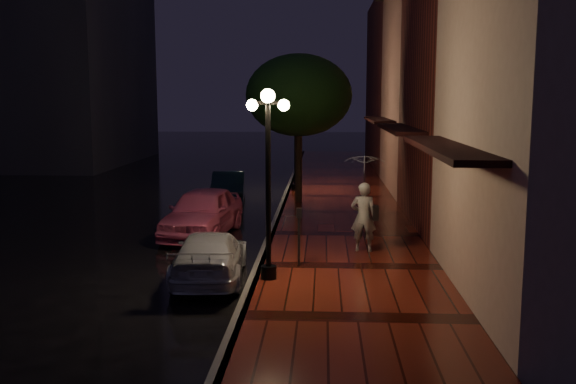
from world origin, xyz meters
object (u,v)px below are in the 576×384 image
at_px(silver_car, 210,256).
at_px(streetlamp_far, 296,135).
at_px(street_tree, 299,98).
at_px(parking_meter, 299,231).
at_px(navy_car, 229,187).
at_px(streetlamp_near, 268,173).
at_px(woman_with_umbrella, 364,188).
at_px(pink_car, 203,212).

bearing_deg(silver_car, streetlamp_far, -100.03).
distance_m(street_tree, parking_meter, 10.28).
distance_m(streetlamp_far, street_tree, 3.44).
relative_size(street_tree, parking_meter, 4.04).
bearing_deg(navy_car, street_tree, -18.93).
bearing_deg(navy_car, streetlamp_far, 35.44).
distance_m(streetlamp_near, street_tree, 11.12).
bearing_deg(woman_with_umbrella, street_tree, -69.17).
xyz_separation_m(pink_car, parking_meter, (3.14, -3.89, 0.27)).
bearing_deg(streetlamp_far, streetlamp_near, -90.00).
xyz_separation_m(streetlamp_near, streetlamp_far, (0.00, 14.00, 0.00)).
xyz_separation_m(streetlamp_near, woman_with_umbrella, (2.33, 2.80, -0.71)).
bearing_deg(pink_car, parking_meter, -44.71).
relative_size(woman_with_umbrella, parking_meter, 1.83).
height_order(streetlamp_near, streetlamp_far, same).
relative_size(streetlamp_near, pink_car, 0.98).
bearing_deg(pink_car, woman_with_umbrella, -19.49).
xyz_separation_m(streetlamp_near, parking_meter, (0.65, 1.24, -1.58)).
distance_m(streetlamp_far, silver_car, 13.86).
relative_size(navy_car, parking_meter, 2.61).
relative_size(pink_car, navy_car, 1.18).
bearing_deg(pink_car, streetlamp_near, -57.72).
bearing_deg(streetlamp_near, streetlamp_far, 90.00).
xyz_separation_m(silver_car, woman_with_umbrella, (3.74, 2.44, 1.31)).
relative_size(streetlamp_near, woman_with_umbrella, 1.64).
bearing_deg(streetlamp_far, pink_car, -105.71).
bearing_deg(streetlamp_far, woman_with_umbrella, -78.27).
bearing_deg(street_tree, silver_car, -98.95).
bearing_deg(woman_with_umbrella, navy_car, -54.02).
height_order(streetlamp_far, pink_car, streetlamp_far).
distance_m(streetlamp_far, navy_car, 4.05).
bearing_deg(parking_meter, pink_car, 124.19).
bearing_deg(parking_meter, street_tree, 87.58).
xyz_separation_m(silver_car, parking_meter, (2.07, 0.88, 0.44)).
relative_size(navy_car, silver_car, 0.94).
height_order(streetlamp_far, navy_car, streetlamp_far).
bearing_deg(silver_car, woman_with_umbrella, -151.03).
bearing_deg(street_tree, streetlamp_far, 94.91).
distance_m(street_tree, silver_car, 11.37).
bearing_deg(parking_meter, silver_car, -161.63).
distance_m(woman_with_umbrella, parking_meter, 2.45).
distance_m(pink_car, silver_car, 4.90).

